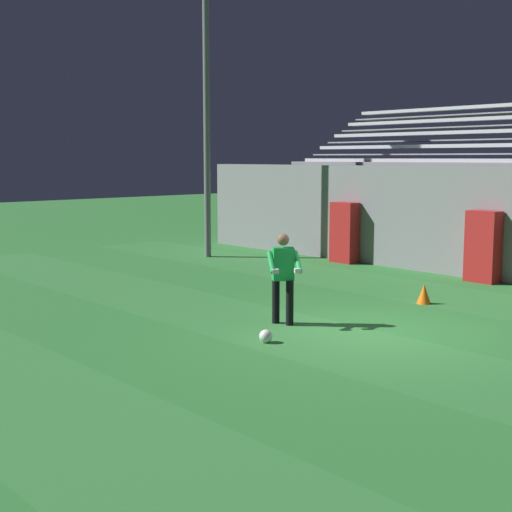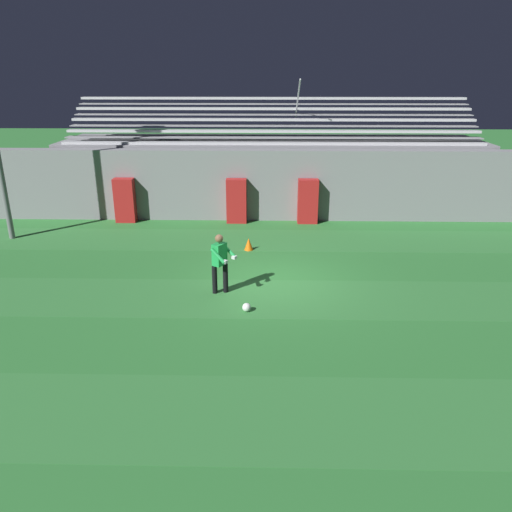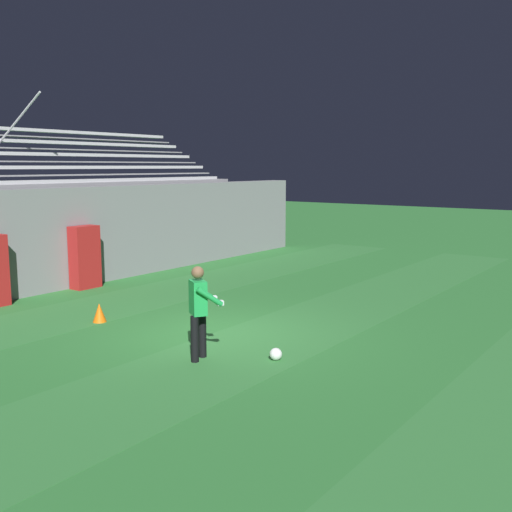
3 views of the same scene
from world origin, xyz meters
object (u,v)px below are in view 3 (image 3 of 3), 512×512
Objects in this scene: goalkeeper at (199,307)px; traffic_cone at (99,313)px; soccer_ball at (276,354)px; padding_pillar_gate_right at (85,257)px.

goalkeeper reaches higher than traffic_cone.
traffic_cone is at bearing 91.38° from soccer_ball.
padding_pillar_gate_right reaches higher than traffic_cone.
padding_pillar_gate_right is 1.05× the size of goalkeeper.
soccer_ball is (0.75, -1.12, -0.84)m from goalkeeper.
padding_pillar_gate_right is at bearing 67.09° from goalkeeper.
soccer_ball is (-2.11, -7.87, -0.76)m from padding_pillar_gate_right.
padding_pillar_gate_right reaches higher than goalkeeper.
traffic_cone is (0.64, 3.48, -0.74)m from goalkeeper.
goalkeeper is at bearing -112.91° from padding_pillar_gate_right.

